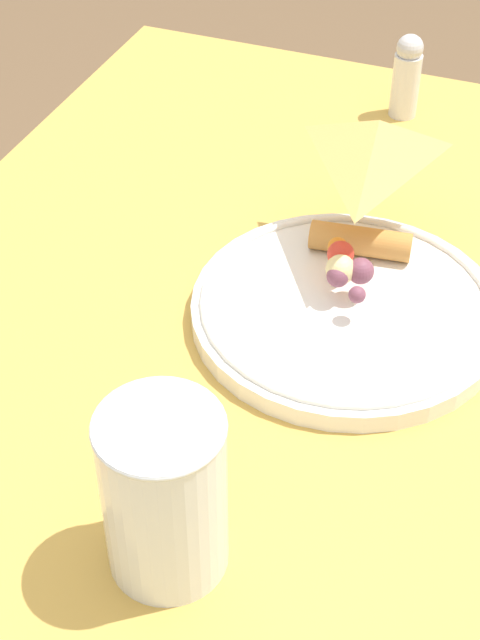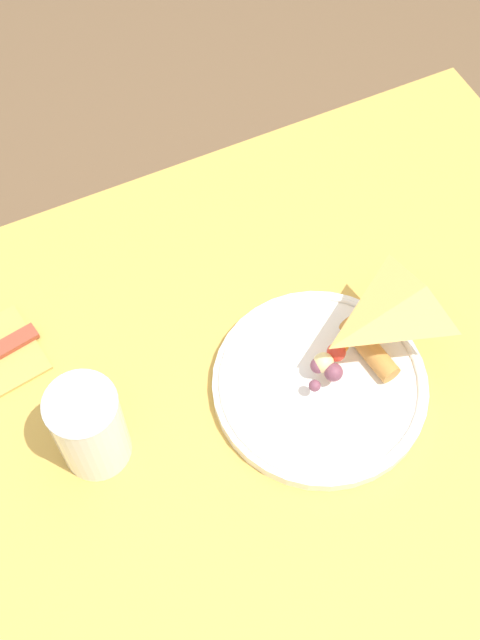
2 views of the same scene
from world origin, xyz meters
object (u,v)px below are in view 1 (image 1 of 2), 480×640
plate_pizza (347,303)px  salt_shaker (407,75)px  milk_glass (165,501)px  dining_table (337,511)px

plate_pizza → salt_shaker: (-0.33, -0.04, 0.03)m
milk_glass → salt_shaker: (-0.58, 0.00, -0.01)m
milk_glass → salt_shaker: size_ratio=1.38×
milk_glass → plate_pizza: bearing=171.7°
dining_table → plate_pizza: bearing=-162.6°
dining_table → plate_pizza: plate_pizza is taller
dining_table → milk_glass: size_ratio=8.70×
milk_glass → salt_shaker: milk_glass is taller
plate_pizza → milk_glass: size_ratio=2.03×
dining_table → plate_pizza: (-0.10, -0.03, 0.13)m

